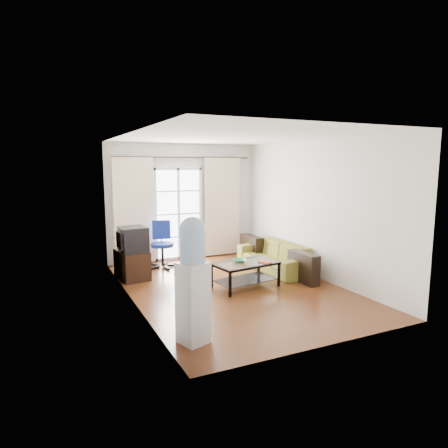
# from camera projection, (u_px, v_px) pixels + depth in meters

# --- Properties ---
(floor) EXTENTS (5.20, 5.20, 0.00)m
(floor) POSITION_uv_depth(u_px,v_px,m) (233.00, 288.00, 7.26)
(floor) COLOR #603116
(floor) RESTS_ON ground
(ceiling) EXTENTS (5.20, 5.20, 0.00)m
(ceiling) POSITION_uv_depth(u_px,v_px,m) (233.00, 136.00, 6.86)
(ceiling) COLOR white
(ceiling) RESTS_ON wall_back
(wall_back) EXTENTS (3.60, 0.02, 2.70)m
(wall_back) POSITION_uv_depth(u_px,v_px,m) (184.00, 202.00, 9.39)
(wall_back) COLOR silver
(wall_back) RESTS_ON floor
(wall_front) EXTENTS (3.60, 0.02, 2.70)m
(wall_front) POSITION_uv_depth(u_px,v_px,m) (331.00, 239.00, 4.74)
(wall_front) COLOR silver
(wall_front) RESTS_ON floor
(wall_left) EXTENTS (0.02, 5.20, 2.70)m
(wall_left) POSITION_uv_depth(u_px,v_px,m) (131.00, 220.00, 6.30)
(wall_left) COLOR silver
(wall_left) RESTS_ON floor
(wall_right) EXTENTS (0.02, 5.20, 2.70)m
(wall_right) POSITION_uv_depth(u_px,v_px,m) (315.00, 209.00, 7.82)
(wall_right) COLOR silver
(wall_right) RESTS_ON floor
(french_door) EXTENTS (1.16, 0.06, 2.15)m
(french_door) POSITION_uv_depth(u_px,v_px,m) (179.00, 214.00, 9.31)
(french_door) COLOR white
(french_door) RESTS_ON wall_back
(curtain_rod) EXTENTS (3.30, 0.04, 0.04)m
(curtain_rod) POSITION_uv_depth(u_px,v_px,m) (184.00, 157.00, 9.14)
(curtain_rod) COLOR #4C3F2D
(curtain_rod) RESTS_ON wall_back
(curtain_left) EXTENTS (0.90, 0.07, 2.35)m
(curtain_left) POSITION_uv_depth(u_px,v_px,m) (134.00, 211.00, 8.79)
(curtain_left) COLOR beige
(curtain_left) RESTS_ON curtain_rod
(curtain_right) EXTENTS (0.90, 0.07, 2.35)m
(curtain_right) POSITION_uv_depth(u_px,v_px,m) (222.00, 207.00, 9.70)
(curtain_right) COLOR beige
(curtain_right) RESTS_ON curtain_rod
(radiator) EXTENTS (0.64, 0.12, 0.64)m
(radiator) POSITION_uv_depth(u_px,v_px,m) (216.00, 242.00, 9.79)
(radiator) COLOR gray
(radiator) RESTS_ON floor
(sofa) EXTENTS (1.99, 0.80, 0.58)m
(sofa) POSITION_uv_depth(u_px,v_px,m) (275.00, 256.00, 8.47)
(sofa) COLOR brown
(sofa) RESTS_ON floor
(coffee_table) EXTENTS (1.23, 0.81, 0.46)m
(coffee_table) POSITION_uv_depth(u_px,v_px,m) (245.00, 271.00, 7.24)
(coffee_table) COLOR silver
(coffee_table) RESTS_ON floor
(bowl) EXTENTS (0.32, 0.32, 0.06)m
(bowl) POSITION_uv_depth(u_px,v_px,m) (239.00, 261.00, 7.22)
(bowl) COLOR #337E2E
(bowl) RESTS_ON coffee_table
(book) EXTENTS (0.27, 0.30, 0.02)m
(book) POSITION_uv_depth(u_px,v_px,m) (262.00, 263.00, 7.14)
(book) COLOR #AC3515
(book) RESTS_ON coffee_table
(remote) EXTENTS (0.17, 0.11, 0.02)m
(remote) POSITION_uv_depth(u_px,v_px,m) (240.00, 262.00, 7.22)
(remote) COLOR black
(remote) RESTS_ON coffee_table
(tv_stand) EXTENTS (0.59, 0.81, 0.55)m
(tv_stand) POSITION_uv_depth(u_px,v_px,m) (132.00, 265.00, 7.81)
(tv_stand) COLOR black
(tv_stand) RESTS_ON floor
(crt_tv) EXTENTS (0.56, 0.56, 0.48)m
(crt_tv) POSITION_uv_depth(u_px,v_px,m) (132.00, 239.00, 7.66)
(crt_tv) COLOR black
(crt_tv) RESTS_ON tv_stand
(task_chair) EXTENTS (0.82, 0.82, 1.01)m
(task_chair) POSITION_uv_depth(u_px,v_px,m) (162.00, 254.00, 8.69)
(task_chair) COLOR black
(task_chair) RESTS_ON floor
(water_cooler) EXTENTS (0.41, 0.41, 1.60)m
(water_cooler) POSITION_uv_depth(u_px,v_px,m) (193.00, 278.00, 4.91)
(water_cooler) COLOR silver
(water_cooler) RESTS_ON floor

